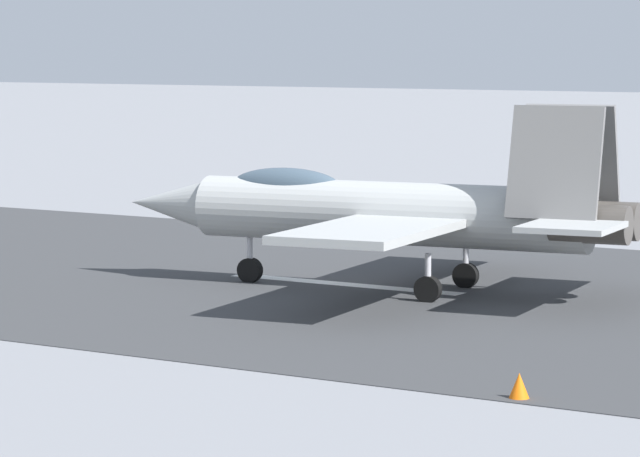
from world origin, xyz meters
TOP-DOWN VIEW (x-y plane):
  - ground_plane at (0.00, 0.00)m, footprint 400.00×400.00m
  - runway_strip at (-0.02, 0.00)m, footprint 240.00×26.00m
  - fighter_jet at (-1.44, 0.46)m, footprint 16.70×14.61m
  - marker_cone_near at (-11.45, 12.54)m, footprint 0.44×0.44m

SIDE VIEW (x-z plane):
  - ground_plane at x=0.00m, z-range 0.00..0.00m
  - runway_strip at x=-0.02m, z-range 0.00..0.02m
  - marker_cone_near at x=-11.45m, z-range 0.00..0.55m
  - fighter_jet at x=-1.44m, z-range -0.40..5.20m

